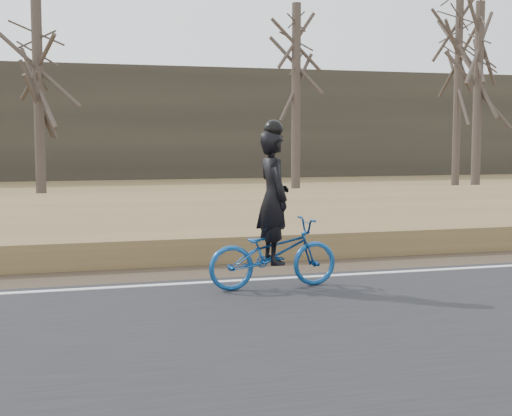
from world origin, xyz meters
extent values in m
plane|color=olive|center=(0.00, 0.00, 0.00)|extent=(120.00, 120.00, 0.00)
cube|color=black|center=(0.00, -2.50, 0.03)|extent=(120.00, 6.00, 0.06)
cube|color=silver|center=(0.00, 0.20, 0.07)|extent=(120.00, 0.12, 0.01)
cube|color=#473A2B|center=(0.00, 1.20, 0.02)|extent=(120.00, 1.60, 0.04)
cube|color=olive|center=(0.00, 4.20, 0.22)|extent=(120.00, 5.00, 0.44)
cube|color=slate|center=(0.00, 8.00, 0.23)|extent=(120.00, 3.00, 0.45)
cube|color=black|center=(0.00, 8.00, 0.52)|extent=(120.00, 2.40, 0.14)
cube|color=brown|center=(0.00, 7.28, 0.67)|extent=(120.00, 0.07, 0.15)
cube|color=brown|center=(0.00, 8.72, 0.67)|extent=(120.00, 0.07, 0.15)
cube|color=#383328|center=(0.00, 30.00, 3.00)|extent=(120.00, 4.00, 6.00)
imported|color=navy|center=(2.41, -0.40, 0.55)|extent=(1.88, 0.73, 0.98)
imported|color=black|center=(2.41, -0.40, 1.33)|extent=(0.47, 0.69, 1.84)
sphere|color=black|center=(2.41, -0.40, 2.27)|extent=(0.26, 0.26, 0.26)
cylinder|color=#4A3E36|center=(-1.02, 15.08, 3.49)|extent=(0.36, 0.36, 6.99)
cylinder|color=#4A3E36|center=(8.79, 17.47, 3.75)|extent=(0.36, 0.36, 7.50)
cylinder|color=#4A3E36|center=(15.05, 14.36, 3.66)|extent=(0.36, 0.36, 7.32)
cylinder|color=#4A3E36|center=(17.23, 19.42, 4.52)|extent=(0.36, 0.36, 9.04)
camera|label=1|loc=(-0.46, -9.80, 2.13)|focal=50.00mm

